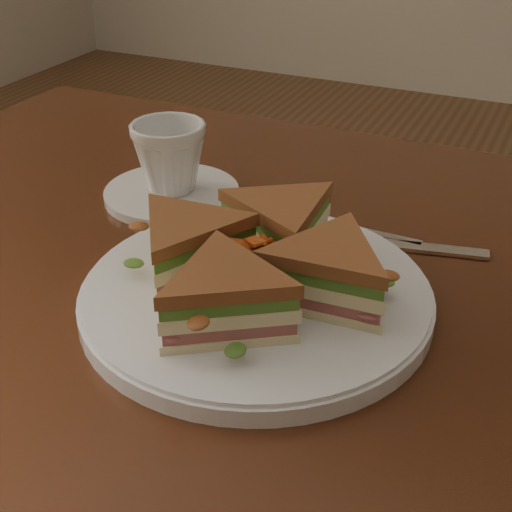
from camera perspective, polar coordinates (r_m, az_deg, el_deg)
The scene contains 8 objects.
table at distance 0.72m, azimuth 3.88°, elevation -8.97°, with size 1.20×0.80×0.75m.
plate at distance 0.63m, azimuth 0.00°, elevation -3.28°, with size 0.31×0.31×0.02m, color white.
sandwich_wedges at distance 0.61m, azimuth 0.00°, elevation -0.40°, with size 0.26×0.26×0.06m.
crisps_mound at distance 0.61m, azimuth 0.00°, elevation -0.72°, with size 0.09×0.09×0.05m, color #DD581C, non-canonical shape.
spoon at distance 0.78m, azimuth 3.32°, elevation 3.21°, with size 0.18×0.03×0.01m.
knife at distance 0.74m, azimuth 9.31°, elevation 1.00°, with size 0.21×0.06×0.00m.
saucer at distance 0.83m, azimuth -6.75°, elevation 5.00°, with size 0.16×0.16×0.01m, color white.
coffee_cup at distance 0.81m, azimuth -6.94°, elevation 7.84°, with size 0.09×0.09×0.08m, color white.
Camera 1 is at (0.19, -0.52, 1.11)m, focal length 50.00 mm.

